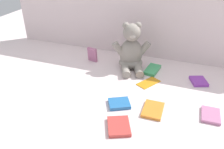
% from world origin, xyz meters
% --- Properties ---
extents(ground_plane, '(3.20, 3.20, 0.00)m').
position_xyz_m(ground_plane, '(0.00, 0.00, 0.00)').
color(ground_plane, silver).
extents(backdrop_drape, '(1.83, 0.03, 0.56)m').
position_xyz_m(backdrop_drape, '(0.00, 0.40, 0.28)').
color(backdrop_drape, silver).
rests_on(backdrop_drape, ground_plane).
extents(teddy_bear, '(0.24, 0.25, 0.29)m').
position_xyz_m(teddy_bear, '(0.03, 0.19, 0.11)').
color(teddy_bear, gray).
rests_on(teddy_bear, ground_plane).
extents(book_case_0, '(0.13, 0.15, 0.01)m').
position_xyz_m(book_case_0, '(0.18, 0.04, 0.00)').
color(book_case_0, orange).
rests_on(book_case_0, ground_plane).
extents(book_case_1, '(0.09, 0.13, 0.01)m').
position_xyz_m(book_case_1, '(0.25, -0.20, 0.01)').
color(book_case_1, orange).
rests_on(book_case_1, ground_plane).
extents(book_case_2, '(0.13, 0.12, 0.02)m').
position_xyz_m(book_case_2, '(0.08, -0.21, 0.01)').
color(book_case_2, '#2364A6').
rests_on(book_case_2, ground_plane).
extents(book_case_3, '(0.11, 0.12, 0.02)m').
position_xyz_m(book_case_3, '(0.44, 0.15, 0.01)').
color(book_case_3, purple).
rests_on(book_case_3, ground_plane).
extents(book_case_4, '(0.07, 0.04, 0.10)m').
position_xyz_m(book_case_4, '(-0.24, 0.19, 0.05)').
color(book_case_4, '#AF638B').
rests_on(book_case_4, ground_plane).
extents(book_case_5, '(0.09, 0.15, 0.02)m').
position_xyz_m(book_case_5, '(0.17, 0.19, 0.01)').
color(book_case_5, '#39A15F').
rests_on(book_case_5, ground_plane).
extents(book_case_6, '(0.08, 0.12, 0.01)m').
position_xyz_m(book_case_6, '(0.51, -0.15, 0.01)').
color(book_case_6, '#B66C96').
rests_on(book_case_6, ground_plane).
extents(book_case_7, '(0.13, 0.15, 0.02)m').
position_xyz_m(book_case_7, '(0.13, -0.36, 0.01)').
color(book_case_7, '#C23D38').
rests_on(book_case_7, ground_plane).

